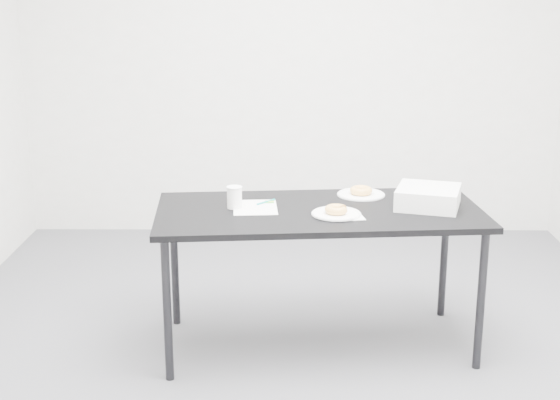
{
  "coord_description": "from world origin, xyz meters",
  "views": [
    {
      "loc": [
        -0.05,
        -3.8,
        1.86
      ],
      "look_at": [
        -0.08,
        0.02,
        0.8
      ],
      "focal_mm": 50.0,
      "sensor_mm": 36.0,
      "label": 1
    }
  ],
  "objects_px": {
    "donut_near": "(336,209)",
    "plate_far": "(361,195)",
    "bakery_box": "(428,197)",
    "table": "(319,220)",
    "donut_far": "(361,190)",
    "coffee_cup": "(234,197)",
    "pen": "(266,202)",
    "scorecard": "(255,207)",
    "plate_near": "(336,214)"
  },
  "relations": [
    {
      "from": "donut_far",
      "to": "bakery_box",
      "type": "xyz_separation_m",
      "value": [
        0.32,
        -0.22,
        0.02
      ]
    },
    {
      "from": "table",
      "to": "coffee_cup",
      "type": "relative_size",
      "value": 15.01
    },
    {
      "from": "donut_near",
      "to": "donut_far",
      "type": "height_order",
      "value": "donut_near"
    },
    {
      "from": "coffee_cup",
      "to": "donut_far",
      "type": "bearing_deg",
      "value": 20.56
    },
    {
      "from": "table",
      "to": "coffee_cup",
      "type": "bearing_deg",
      "value": 172.96
    },
    {
      "from": "plate_far",
      "to": "donut_far",
      "type": "distance_m",
      "value": 0.02
    },
    {
      "from": "table",
      "to": "plate_far",
      "type": "height_order",
      "value": "plate_far"
    },
    {
      "from": "table",
      "to": "coffee_cup",
      "type": "xyz_separation_m",
      "value": [
        -0.43,
        0.02,
        0.11
      ]
    },
    {
      "from": "table",
      "to": "bakery_box",
      "type": "distance_m",
      "value": 0.57
    },
    {
      "from": "scorecard",
      "to": "bakery_box",
      "type": "bearing_deg",
      "value": -2.34
    },
    {
      "from": "pen",
      "to": "donut_near",
      "type": "relative_size",
      "value": 1.13
    },
    {
      "from": "scorecard",
      "to": "pen",
      "type": "bearing_deg",
      "value": 54.18
    },
    {
      "from": "plate_far",
      "to": "bakery_box",
      "type": "height_order",
      "value": "bakery_box"
    },
    {
      "from": "pen",
      "to": "plate_near",
      "type": "relative_size",
      "value": 0.53
    },
    {
      "from": "table",
      "to": "plate_far",
      "type": "distance_m",
      "value": 0.36
    },
    {
      "from": "donut_far",
      "to": "coffee_cup",
      "type": "xyz_separation_m",
      "value": [
        -0.67,
        -0.25,
        0.03
      ]
    },
    {
      "from": "plate_near",
      "to": "donut_far",
      "type": "distance_m",
      "value": 0.41
    },
    {
      "from": "donut_near",
      "to": "pen",
      "type": "bearing_deg",
      "value": 148.54
    },
    {
      "from": "pen",
      "to": "bakery_box",
      "type": "height_order",
      "value": "bakery_box"
    },
    {
      "from": "donut_near",
      "to": "plate_far",
      "type": "xyz_separation_m",
      "value": [
        0.16,
        0.37,
        -0.03
      ]
    },
    {
      "from": "scorecard",
      "to": "coffee_cup",
      "type": "xyz_separation_m",
      "value": [
        -0.1,
        -0.01,
        0.06
      ]
    },
    {
      "from": "coffee_cup",
      "to": "bakery_box",
      "type": "xyz_separation_m",
      "value": [
        0.99,
        0.03,
        -0.01
      ]
    },
    {
      "from": "plate_near",
      "to": "donut_near",
      "type": "relative_size",
      "value": 2.13
    },
    {
      "from": "donut_near",
      "to": "bakery_box",
      "type": "height_order",
      "value": "bakery_box"
    },
    {
      "from": "bakery_box",
      "to": "donut_near",
      "type": "bearing_deg",
      "value": -145.99
    },
    {
      "from": "pen",
      "to": "bakery_box",
      "type": "bearing_deg",
      "value": -51.06
    },
    {
      "from": "scorecard",
      "to": "coffee_cup",
      "type": "distance_m",
      "value": 0.12
    },
    {
      "from": "table",
      "to": "donut_near",
      "type": "xyz_separation_m",
      "value": [
        0.08,
        -0.11,
        0.09
      ]
    },
    {
      "from": "donut_near",
      "to": "plate_far",
      "type": "height_order",
      "value": "donut_near"
    },
    {
      "from": "pen",
      "to": "donut_far",
      "type": "height_order",
      "value": "donut_far"
    },
    {
      "from": "table",
      "to": "plate_near",
      "type": "bearing_deg",
      "value": -57.78
    },
    {
      "from": "donut_near",
      "to": "plate_far",
      "type": "distance_m",
      "value": 0.41
    },
    {
      "from": "scorecard",
      "to": "bakery_box",
      "type": "height_order",
      "value": "bakery_box"
    },
    {
      "from": "plate_far",
      "to": "coffee_cup",
      "type": "distance_m",
      "value": 0.72
    },
    {
      "from": "table",
      "to": "scorecard",
      "type": "bearing_deg",
      "value": 170.78
    },
    {
      "from": "coffee_cup",
      "to": "donut_near",
      "type": "bearing_deg",
      "value": -13.57
    },
    {
      "from": "pen",
      "to": "coffee_cup",
      "type": "relative_size",
      "value": 1.15
    },
    {
      "from": "plate_near",
      "to": "donut_near",
      "type": "xyz_separation_m",
      "value": [
        0.0,
        0.0,
        0.02
      ]
    },
    {
      "from": "pen",
      "to": "donut_far",
      "type": "distance_m",
      "value": 0.54
    },
    {
      "from": "donut_near",
      "to": "donut_far",
      "type": "xyz_separation_m",
      "value": [
        0.16,
        0.37,
        -0.0
      ]
    },
    {
      "from": "plate_near",
      "to": "donut_near",
      "type": "height_order",
      "value": "donut_near"
    },
    {
      "from": "table",
      "to": "plate_far",
      "type": "bearing_deg",
      "value": 43.71
    },
    {
      "from": "scorecard",
      "to": "pen",
      "type": "distance_m",
      "value": 0.1
    },
    {
      "from": "table",
      "to": "scorecard",
      "type": "height_order",
      "value": "scorecard"
    },
    {
      "from": "plate_near",
      "to": "plate_far",
      "type": "height_order",
      "value": "plate_near"
    },
    {
      "from": "bakery_box",
      "to": "scorecard",
      "type": "bearing_deg",
      "value": -162.32
    },
    {
      "from": "scorecard",
      "to": "coffee_cup",
      "type": "relative_size",
      "value": 2.47
    },
    {
      "from": "coffee_cup",
      "to": "scorecard",
      "type": "bearing_deg",
      "value": 4.54
    },
    {
      "from": "pen",
      "to": "plate_near",
      "type": "bearing_deg",
      "value": -78.17
    },
    {
      "from": "plate_near",
      "to": "coffee_cup",
      "type": "height_order",
      "value": "coffee_cup"
    }
  ]
}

